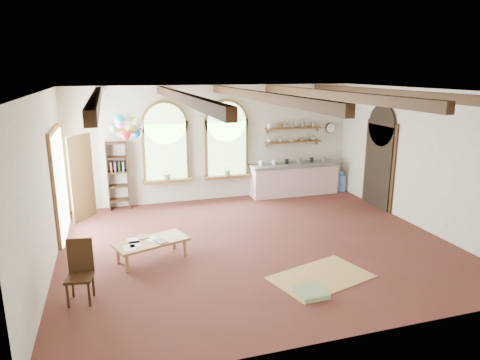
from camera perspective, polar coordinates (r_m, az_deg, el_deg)
name	(u,v)px	position (r m, az deg, el deg)	size (l,w,h in m)	color
floor	(256,243)	(9.22, 2.17, -8.46)	(8.00, 8.00, 0.00)	#572524
ceiling_beams	(258,96)	(8.51, 2.37, 11.16)	(6.20, 6.80, 0.18)	#392112
window_left	(166,145)	(11.69, -9.87, 4.60)	(1.30, 0.28, 2.20)	brown
window_right	(227,142)	(12.02, -1.79, 5.07)	(1.30, 0.28, 2.20)	brown
left_doorway	(60,185)	(10.17, -22.90, -0.58)	(0.10, 1.90, 2.50)	brown
right_doorway	(378,167)	(11.94, 17.97, 1.71)	(0.10, 1.30, 2.40)	black
kitchen_counter	(294,179)	(12.71, 7.25, 0.16)	(2.68, 0.62, 0.94)	beige
wall_shelf_lower	(293,142)	(12.65, 7.07, 5.07)	(1.70, 0.24, 0.04)	brown
wall_shelf_upper	(293,128)	(12.60, 7.13, 6.87)	(1.70, 0.24, 0.04)	brown
wall_clock	(331,128)	(13.22, 11.99, 6.80)	(0.32, 0.32, 0.04)	black
bookshelf	(118,176)	(11.65, -16.00, 0.54)	(0.53, 0.32, 1.80)	#392112
coffee_table	(151,243)	(8.52, -11.72, -8.21)	(1.51, 1.05, 0.39)	#A87B4D
side_chair	(81,284)	(7.43, -20.49, -12.89)	(0.46, 0.46, 1.01)	#392112
floor_mat	(321,277)	(7.94, 10.74, -12.60)	(1.73, 1.07, 0.02)	tan
floor_cushion	(312,293)	(7.36, 9.52, -14.59)	(0.46, 0.46, 0.08)	gray
water_jug_a	(338,183)	(13.42, 12.88, -0.45)	(0.27, 0.27, 0.51)	#608ECF
water_jug_b	(340,182)	(13.41, 13.25, -0.29)	(0.32, 0.32, 0.62)	#608ECF
balloon_cluster	(128,126)	(10.27, -14.74, 6.97)	(0.77, 0.85, 1.15)	white
table_book	(139,238)	(8.67, -13.37, -7.49)	(0.18, 0.26, 0.02)	olive
tablet	(161,241)	(8.43, -10.55, -8.01)	(0.20, 0.29, 0.01)	black
potted_plant_left	(167,174)	(11.74, -9.64, 0.76)	(0.27, 0.23, 0.30)	#598C4C
potted_plant_right	(228,170)	(12.07, -1.62, 1.33)	(0.27, 0.23, 0.30)	#598C4C
shelf_cup_a	(269,141)	(12.36, 3.89, 5.25)	(0.12, 0.10, 0.10)	white
shelf_cup_b	(280,140)	(12.49, 5.40, 5.30)	(0.10, 0.10, 0.09)	beige
shelf_bowl_a	(291,140)	(12.63, 6.87, 5.27)	(0.22, 0.22, 0.05)	beige
shelf_bowl_b	(302,140)	(12.77, 8.32, 5.34)	(0.20, 0.20, 0.06)	#8C664C
shelf_vase	(313,137)	(12.91, 9.74, 5.68)	(0.18, 0.18, 0.19)	slate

